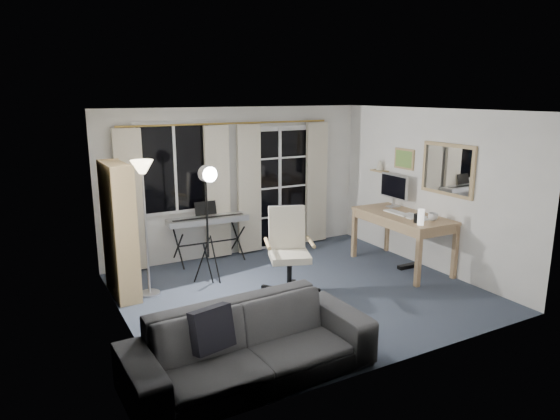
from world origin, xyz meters
The scene contains 17 objects.
floor centered at (0.00, 0.00, -0.01)m, with size 4.50×4.00×0.02m, color #394254.
window centered at (-1.05, 1.97, 1.50)m, with size 1.20×0.08×1.40m.
french_door centered at (0.75, 1.97, 1.03)m, with size 1.32×0.09×2.11m.
curtains centered at (-0.14, 1.88, 1.09)m, with size 3.60×0.07×2.13m.
bookshelf centered at (-2.12, 1.05, 0.84)m, with size 0.31×0.83×1.76m.
torchiere_lamp centered at (-1.79, 0.90, 1.44)m, with size 0.35×0.35×1.79m.
keyboard_piano centered at (-0.65, 1.70, 0.69)m, with size 1.27×0.65×0.91m.
studio_light centered at (-0.94, 0.87, 1.37)m, with size 0.34×0.35×1.71m.
office_chair centered at (-0.13, 0.10, 0.68)m, with size 0.81×0.81×1.16m.
desk centered at (1.88, 0.13, 0.73)m, with size 0.81×1.57×0.84m.
monitor centered at (2.08, 0.58, 1.15)m, with size 0.20×0.60×0.52m.
desk_clutter centered at (1.81, -0.11, 0.66)m, with size 0.50×0.95×1.06m.
mug centered at (1.98, -0.37, 0.90)m, with size 0.14×0.11×0.14m, color silver.
wall_mirror centered at (2.22, -0.35, 1.55)m, with size 0.04×0.94×0.74m.
framed_print centered at (2.23, 0.55, 1.60)m, with size 0.03×0.42×0.32m.
wall_shelf centered at (2.16, 1.05, 1.41)m, with size 0.16×0.30×0.18m.
sofa centered at (-1.47, -1.55, 0.45)m, with size 2.34×0.77×0.91m.
Camera 1 is at (-3.25, -5.36, 2.60)m, focal length 32.00 mm.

